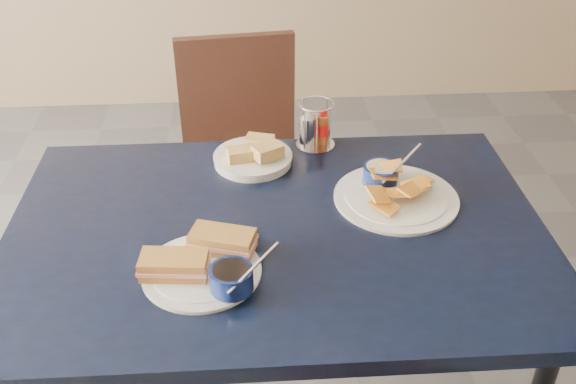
{
  "coord_description": "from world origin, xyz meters",
  "views": [
    {
      "loc": [
        0.05,
        -0.99,
        1.65
      ],
      "look_at": [
        0.14,
        0.26,
        0.82
      ],
      "focal_mm": 40.0,
      "sensor_mm": 36.0,
      "label": 1
    }
  ],
  "objects": [
    {
      "name": "dining_table",
      "position": [
        0.11,
        0.22,
        0.69
      ],
      "size": [
        1.27,
        0.85,
        0.75
      ],
      "color": "black",
      "rests_on": "ground"
    },
    {
      "name": "bread_basket",
      "position": [
        0.07,
        0.52,
        0.77
      ],
      "size": [
        0.21,
        0.21,
        0.07
      ],
      "color": "white",
      "rests_on": "dining_table"
    },
    {
      "name": "chair_far",
      "position": [
        0.04,
        1.05,
        0.51
      ],
      "size": [
        0.46,
        0.44,
        0.89
      ],
      "color": "black",
      "rests_on": "ground"
    },
    {
      "name": "plantain_plate",
      "position": [
        0.41,
        0.33,
        0.77
      ],
      "size": [
        0.31,
        0.31,
        0.12
      ],
      "color": "white",
      "rests_on": "dining_table"
    },
    {
      "name": "condiment_caddy",
      "position": [
        0.24,
        0.6,
        0.81
      ],
      "size": [
        0.11,
        0.11,
        0.14
      ],
      "color": "silver",
      "rests_on": "dining_table"
    },
    {
      "name": "sandwich_plate",
      "position": [
        -0.05,
        0.07,
        0.78
      ],
      "size": [
        0.3,
        0.26,
        0.12
      ],
      "color": "white",
      "rests_on": "dining_table"
    }
  ]
}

